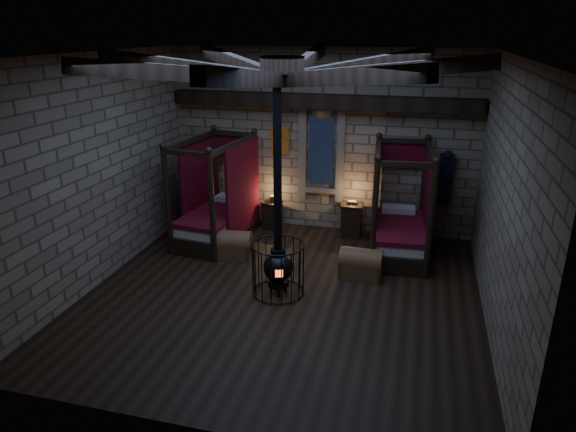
% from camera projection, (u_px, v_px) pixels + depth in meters
% --- Properties ---
extents(room, '(7.02, 7.02, 4.29)m').
position_uv_depth(room, '(284.00, 84.00, 8.18)').
color(room, black).
rests_on(room, ground).
extents(bed_left, '(1.41, 2.33, 2.31)m').
position_uv_depth(bed_left, '(218.00, 215.00, 11.69)').
color(bed_left, black).
rests_on(bed_left, ground).
extents(bed_right, '(1.33, 2.28, 2.30)m').
position_uv_depth(bed_right, '(398.00, 228.00, 10.95)').
color(bed_right, black).
rests_on(bed_right, ground).
extents(trunk_left, '(0.88, 0.62, 0.59)m').
position_uv_depth(trunk_left, '(232.00, 245.00, 10.83)').
color(trunk_left, brown).
rests_on(trunk_left, ground).
extents(trunk_right, '(0.82, 0.53, 0.59)m').
position_uv_depth(trunk_right, '(361.00, 264.00, 9.98)').
color(trunk_right, brown).
rests_on(trunk_right, ground).
extents(nightstand_left, '(0.51, 0.49, 0.82)m').
position_uv_depth(nightstand_left, '(272.00, 214.00, 12.36)').
color(nightstand_left, black).
rests_on(nightstand_left, ground).
extents(nightstand_right, '(0.50, 0.48, 0.86)m').
position_uv_depth(nightstand_right, '(351.00, 220.00, 11.86)').
color(nightstand_right, black).
rests_on(nightstand_right, ground).
extents(stove, '(0.95, 0.95, 4.05)m').
position_uv_depth(stove, '(278.00, 263.00, 9.22)').
color(stove, black).
rests_on(stove, ground).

